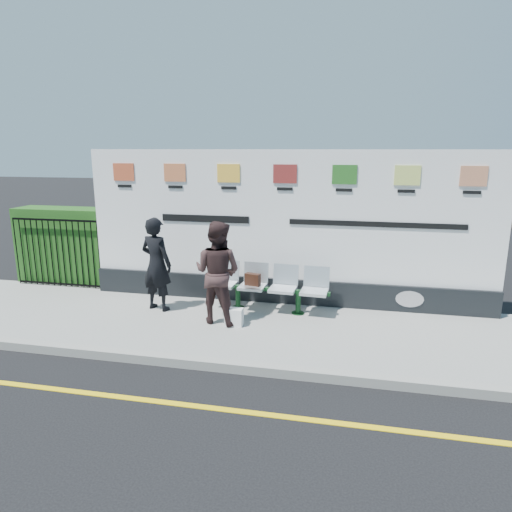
# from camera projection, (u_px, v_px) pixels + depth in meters

# --- Properties ---
(ground) EXTENTS (80.00, 80.00, 0.00)m
(ground) POSITION_uv_depth(u_px,v_px,m) (198.00, 407.00, 5.69)
(ground) COLOR black
(pavement) EXTENTS (14.00, 3.00, 0.12)m
(pavement) POSITION_uv_depth(u_px,v_px,m) (244.00, 327.00, 8.05)
(pavement) COLOR gray
(pavement) RESTS_ON ground
(kerb) EXTENTS (14.00, 0.18, 0.14)m
(kerb) POSITION_uv_depth(u_px,v_px,m) (220.00, 365.00, 6.62)
(kerb) COLOR gray
(kerb) RESTS_ON ground
(yellow_line) EXTENTS (14.00, 0.10, 0.01)m
(yellow_line) POSITION_uv_depth(u_px,v_px,m) (198.00, 406.00, 5.69)
(yellow_line) COLOR yellow
(yellow_line) RESTS_ON ground
(billboard) EXTENTS (8.00, 0.30, 3.00)m
(billboard) POSITION_uv_depth(u_px,v_px,m) (285.00, 238.00, 8.92)
(billboard) COLOR black
(billboard) RESTS_ON pavement
(hedge) EXTENTS (2.35, 0.70, 1.70)m
(hedge) POSITION_uv_depth(u_px,v_px,m) (69.00, 245.00, 10.48)
(hedge) COLOR #215218
(hedge) RESTS_ON pavement
(railing) EXTENTS (2.05, 0.06, 1.54)m
(railing) POSITION_uv_depth(u_px,v_px,m) (57.00, 253.00, 10.07)
(railing) COLOR black
(railing) RESTS_ON pavement
(bench) EXTENTS (2.28, 0.71, 0.48)m
(bench) POSITION_uv_depth(u_px,v_px,m) (268.00, 299.00, 8.64)
(bench) COLOR silver
(bench) RESTS_ON pavement
(woman_left) EXTENTS (0.74, 0.59, 1.78)m
(woman_left) POSITION_uv_depth(u_px,v_px,m) (156.00, 264.00, 8.58)
(woman_left) COLOR black
(woman_left) RESTS_ON pavement
(woman_right) EXTENTS (1.01, 0.86, 1.81)m
(woman_right) POSITION_uv_depth(u_px,v_px,m) (218.00, 272.00, 7.96)
(woman_right) COLOR #352322
(woman_right) RESTS_ON pavement
(handbag_brown) EXTENTS (0.31, 0.19, 0.23)m
(handbag_brown) POSITION_uv_depth(u_px,v_px,m) (253.00, 279.00, 8.64)
(handbag_brown) COLOR black
(handbag_brown) RESTS_ON bench
(carrier_bag_white) EXTENTS (0.31, 0.18, 0.31)m
(carrier_bag_white) POSITION_uv_depth(u_px,v_px,m) (234.00, 317.00, 7.95)
(carrier_bag_white) COLOR white
(carrier_bag_white) RESTS_ON pavement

